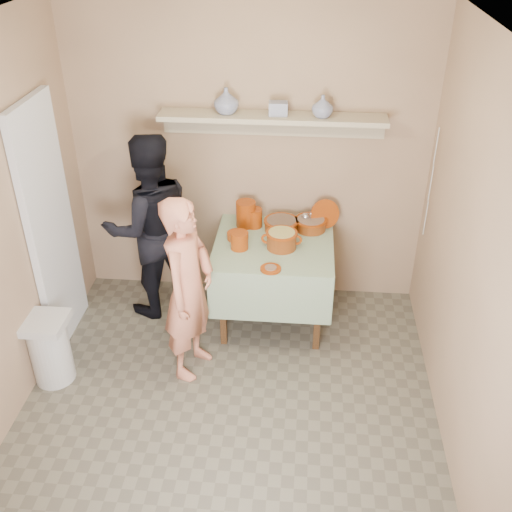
# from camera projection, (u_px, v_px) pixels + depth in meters

# --- Properties ---
(ground) EXTENTS (3.50, 3.50, 0.00)m
(ground) POSITION_uv_depth(u_px,v_px,m) (225.00, 425.00, 4.22)
(ground) COLOR #605B4C
(ground) RESTS_ON ground
(tile_panel) EXTENTS (0.06, 0.70, 2.00)m
(tile_panel) POSITION_uv_depth(u_px,v_px,m) (51.00, 227.00, 4.62)
(tile_panel) COLOR silver
(tile_panel) RESTS_ON ground
(plate_stack_a) EXTENTS (0.17, 0.17, 0.22)m
(plate_stack_a) POSITION_uv_depth(u_px,v_px,m) (246.00, 214.00, 5.09)
(plate_stack_a) COLOR maroon
(plate_stack_a) RESTS_ON serving_table
(plate_stack_b) EXTENTS (0.14, 0.14, 0.16)m
(plate_stack_b) POSITION_uv_depth(u_px,v_px,m) (254.00, 218.00, 5.09)
(plate_stack_b) COLOR maroon
(plate_stack_b) RESTS_ON serving_table
(bowl_stack) EXTENTS (0.14, 0.14, 0.14)m
(bowl_stack) POSITION_uv_depth(u_px,v_px,m) (239.00, 241.00, 4.78)
(bowl_stack) COLOR maroon
(bowl_stack) RESTS_ON serving_table
(empty_bowl) EXTENTS (0.18, 0.18, 0.05)m
(empty_bowl) POSITION_uv_depth(u_px,v_px,m) (238.00, 236.00, 4.94)
(empty_bowl) COLOR maroon
(empty_bowl) RESTS_ON serving_table
(propped_lid) EXTENTS (0.27, 0.17, 0.24)m
(propped_lid) POSITION_uv_depth(u_px,v_px,m) (325.00, 214.00, 5.07)
(propped_lid) COLOR maroon
(propped_lid) RESTS_ON serving_table
(vase_right) EXTENTS (0.20, 0.20, 0.17)m
(vase_right) POSITION_uv_depth(u_px,v_px,m) (323.00, 106.00, 4.60)
(vase_right) COLOR navy
(vase_right) RESTS_ON wall_shelf
(vase_left) EXTENTS (0.27, 0.27, 0.20)m
(vase_left) POSITION_uv_depth(u_px,v_px,m) (226.00, 101.00, 4.66)
(vase_left) COLOR navy
(vase_left) RESTS_ON wall_shelf
(ceramic_box) EXTENTS (0.15, 0.11, 0.10)m
(ceramic_box) POSITION_uv_depth(u_px,v_px,m) (278.00, 109.00, 4.65)
(ceramic_box) COLOR navy
(ceramic_box) RESTS_ON wall_shelf
(person_cook) EXTENTS (0.48, 0.61, 1.47)m
(person_cook) POSITION_uv_depth(u_px,v_px,m) (188.00, 289.00, 4.37)
(person_cook) COLOR #D0765A
(person_cook) RESTS_ON ground
(person_helper) EXTENTS (0.99, 0.92, 1.63)m
(person_helper) POSITION_uv_depth(u_px,v_px,m) (150.00, 227.00, 5.00)
(person_helper) COLOR black
(person_helper) RESTS_ON ground
(room_shell) EXTENTS (3.04, 3.54, 2.62)m
(room_shell) POSITION_uv_depth(u_px,v_px,m) (218.00, 224.00, 3.38)
(room_shell) COLOR tan
(room_shell) RESTS_ON ground
(serving_table) EXTENTS (0.97, 0.97, 0.76)m
(serving_table) POSITION_uv_depth(u_px,v_px,m) (274.00, 255.00, 4.95)
(serving_table) COLOR #4C2D16
(serving_table) RESTS_ON ground
(cazuela_meat_a) EXTENTS (0.30, 0.30, 0.10)m
(cazuela_meat_a) POSITION_uv_depth(u_px,v_px,m) (281.00, 224.00, 5.04)
(cazuela_meat_a) COLOR #5F260C
(cazuela_meat_a) RESTS_ON serving_table
(cazuela_meat_b) EXTENTS (0.28, 0.28, 0.10)m
(cazuela_meat_b) POSITION_uv_depth(u_px,v_px,m) (311.00, 223.00, 5.06)
(cazuela_meat_b) COLOR #5F260C
(cazuela_meat_b) RESTS_ON serving_table
(ladle) EXTENTS (0.08, 0.26, 0.19)m
(ladle) POSITION_uv_depth(u_px,v_px,m) (306.00, 217.00, 5.04)
(ladle) COLOR silver
(ladle) RESTS_ON cazuela_meat_b
(cazuela_rice) EXTENTS (0.33, 0.25, 0.14)m
(cazuela_rice) POSITION_uv_depth(u_px,v_px,m) (282.00, 238.00, 4.78)
(cazuela_rice) COLOR #5F260C
(cazuela_rice) RESTS_ON serving_table
(front_plate) EXTENTS (0.16, 0.16, 0.03)m
(front_plate) POSITION_uv_depth(u_px,v_px,m) (271.00, 269.00, 4.53)
(front_plate) COLOR maroon
(front_plate) RESTS_ON serving_table
(wall_shelf) EXTENTS (1.80, 0.25, 0.21)m
(wall_shelf) POSITION_uv_depth(u_px,v_px,m) (272.00, 119.00, 4.74)
(wall_shelf) COLOR tan
(wall_shelf) RESTS_ON room_shell
(trash_bin) EXTENTS (0.32, 0.32, 0.56)m
(trash_bin) POSITION_uv_depth(u_px,v_px,m) (50.00, 349.00, 4.49)
(trash_bin) COLOR silver
(trash_bin) RESTS_ON ground
(electrical_cord) EXTENTS (0.01, 0.05, 0.90)m
(electrical_cord) POSITION_uv_depth(u_px,v_px,m) (431.00, 183.00, 4.71)
(electrical_cord) COLOR silver
(electrical_cord) RESTS_ON wall_shelf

